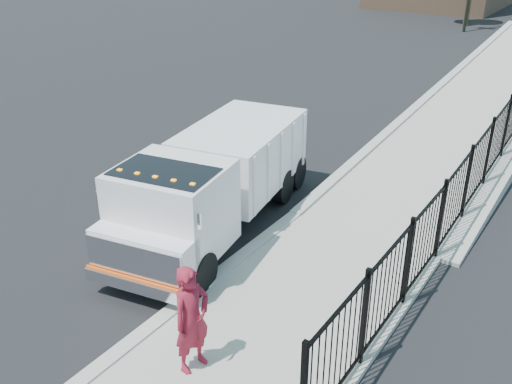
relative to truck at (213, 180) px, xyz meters
The scene contains 5 objects.
ground 3.05m from the truck, 60.71° to the right, with size 120.00×120.00×0.00m, color black.
curb 4.76m from the truck, 73.02° to the right, with size 0.30×12.00×0.16m, color #ADAAA3.
ramp 14.11m from the truck, 75.71° to the left, with size 3.95×24.00×1.70m, color #9E998E.
truck is the anchor object (origin of this frame).
worker 4.79m from the truck, 56.63° to the right, with size 0.69×0.46×1.90m, color maroon.
Camera 1 is at (6.18, -7.12, 6.84)m, focal length 40.00 mm.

